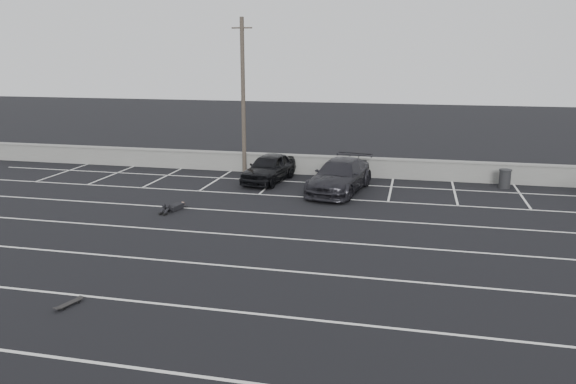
% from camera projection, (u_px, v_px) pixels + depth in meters
% --- Properties ---
extents(ground, '(120.00, 120.00, 0.00)m').
position_uv_depth(ground, '(242.00, 267.00, 17.40)').
color(ground, black).
rests_on(ground, ground).
extents(seawall, '(50.00, 0.45, 1.06)m').
position_uv_depth(seawall, '(319.00, 165.00, 30.51)').
color(seawall, gray).
rests_on(seawall, ground).
extents(stall_lines, '(36.00, 20.05, 0.01)m').
position_uv_depth(stall_lines, '(274.00, 226.00, 21.59)').
color(stall_lines, silver).
rests_on(stall_lines, ground).
extents(car_left, '(2.31, 4.43, 1.44)m').
position_uv_depth(car_left, '(269.00, 168.00, 28.86)').
color(car_left, black).
rests_on(car_left, ground).
extents(car_right, '(3.00, 5.54, 1.52)m').
position_uv_depth(car_right, '(340.00, 176.00, 26.72)').
color(car_right, black).
rests_on(car_right, ground).
extents(utility_pole, '(1.10, 0.22, 8.27)m').
position_uv_depth(utility_pole, '(243.00, 97.00, 29.75)').
color(utility_pole, '#4C4238').
rests_on(utility_pole, ground).
extents(trash_bin, '(0.74, 0.74, 0.93)m').
position_uv_depth(trash_bin, '(505.00, 179.00, 27.52)').
color(trash_bin, '#242426').
rests_on(trash_bin, ground).
extents(person, '(1.58, 2.38, 0.42)m').
position_uv_depth(person, '(177.00, 204.00, 23.84)').
color(person, black).
rests_on(person, ground).
extents(skateboard, '(0.38, 0.73, 0.09)m').
position_uv_depth(skateboard, '(69.00, 304.00, 14.71)').
color(skateboard, black).
rests_on(skateboard, ground).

